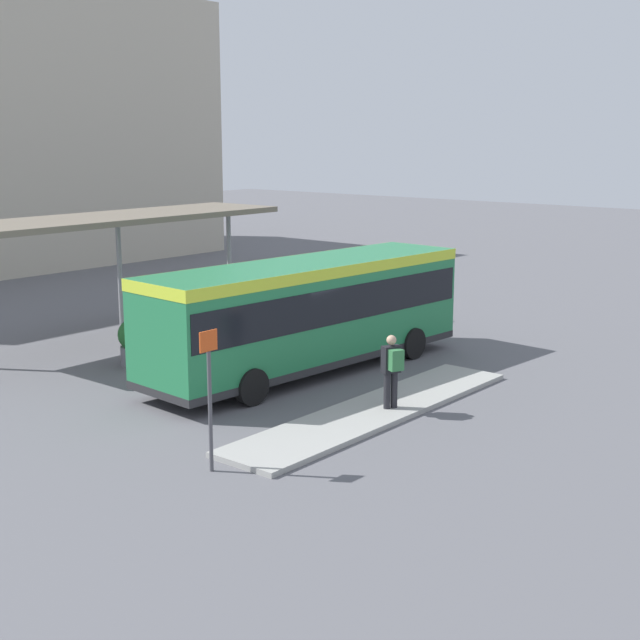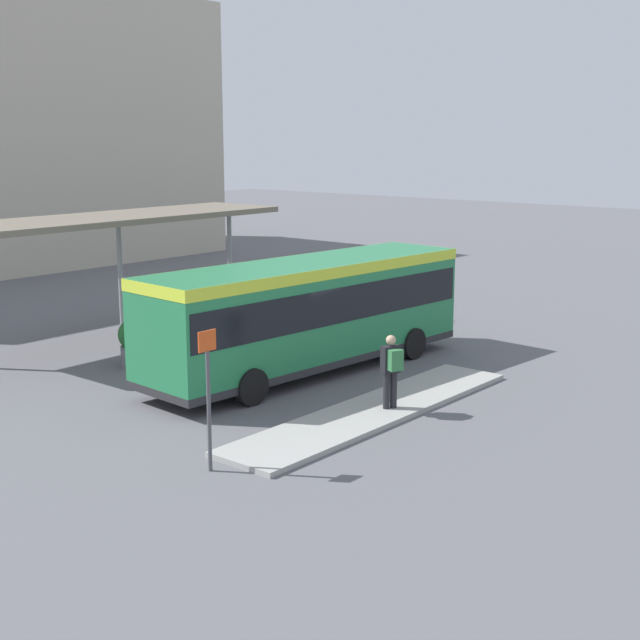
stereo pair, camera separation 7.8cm
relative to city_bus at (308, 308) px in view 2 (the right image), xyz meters
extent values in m
plane|color=#5B5B60|center=(-0.01, 0.00, -1.80)|extent=(120.00, 120.00, 0.00)
cube|color=#9E9E99|center=(-1.84, -3.62, -1.74)|extent=(9.16, 1.80, 0.12)
cube|color=#237A47|center=(-0.01, 0.00, -0.09)|extent=(10.32, 3.15, 2.71)
cube|color=#C6DB33|center=(-0.01, 0.00, 1.12)|extent=(10.34, 3.17, 0.30)
cube|color=black|center=(-0.01, 0.00, 0.24)|extent=(10.12, 3.16, 0.95)
cube|color=black|center=(5.04, -0.36, 0.24)|extent=(0.24, 2.24, 1.04)
cube|color=#28282B|center=(-0.01, 0.00, -1.35)|extent=(10.33, 3.16, 0.20)
cylinder|color=black|center=(3.22, 0.94, -1.33)|extent=(0.94, 0.34, 0.92)
cylinder|color=black|center=(3.05, -1.39, -1.33)|extent=(0.94, 0.34, 0.92)
cylinder|color=black|center=(-3.07, 1.39, -1.33)|extent=(0.94, 0.34, 0.92)
cylinder|color=black|center=(-3.24, -0.94, -1.33)|extent=(0.94, 0.34, 0.92)
cylinder|color=#232328|center=(-1.69, -3.84, -1.25)|extent=(0.16, 0.16, 0.86)
cylinder|color=#232328|center=(-1.51, -3.91, -1.25)|extent=(0.16, 0.16, 0.86)
cube|color=black|center=(-1.60, -3.88, -0.50)|extent=(0.48, 0.38, 0.64)
cube|color=#337542|center=(-1.69, -4.08, -0.47)|extent=(0.38, 0.32, 0.49)
sphere|color=tan|center=(-1.60, -3.88, -0.04)|extent=(0.23, 0.23, 0.23)
torus|color=black|center=(8.06, 1.08, -1.46)|extent=(0.08, 0.67, 0.67)
torus|color=black|center=(8.10, 1.99, -1.46)|extent=(0.08, 0.67, 0.67)
cylinder|color=orange|center=(8.08, 1.54, -1.25)|extent=(0.07, 0.71, 0.04)
cylinder|color=orange|center=(8.09, 1.70, -1.30)|extent=(0.04, 0.04, 0.33)
cube|color=black|center=(8.09, 1.70, -1.14)|extent=(0.08, 0.18, 0.04)
cylinder|color=orange|center=(8.06, 1.18, -1.17)|extent=(0.48, 0.06, 0.03)
torus|color=black|center=(7.98, 1.84, -1.44)|extent=(0.12, 0.73, 0.73)
torus|color=black|center=(8.08, 2.82, -1.44)|extent=(0.12, 0.73, 0.73)
cylinder|color=red|center=(8.03, 2.33, -1.20)|extent=(0.12, 0.77, 0.04)
cylinder|color=red|center=(8.05, 2.50, -1.26)|extent=(0.04, 0.04, 0.36)
cube|color=black|center=(8.05, 2.50, -1.08)|extent=(0.09, 0.19, 0.04)
cylinder|color=red|center=(7.99, 1.93, -1.11)|extent=(0.48, 0.08, 0.03)
torus|color=black|center=(7.93, 2.64, -1.45)|extent=(0.10, 0.71, 0.70)
torus|color=black|center=(8.00, 3.59, -1.45)|extent=(0.10, 0.71, 0.70)
cylinder|color=silver|center=(7.97, 3.12, -1.22)|extent=(0.09, 0.74, 0.04)
cylinder|color=silver|center=(7.98, 3.29, -1.28)|extent=(0.04, 0.04, 0.35)
cube|color=black|center=(7.98, 3.29, -1.10)|extent=(0.08, 0.18, 0.04)
cylinder|color=silver|center=(7.94, 2.74, -1.14)|extent=(0.48, 0.07, 0.03)
cube|color=#706656|center=(-0.68, 7.23, 2.07)|extent=(11.39, 3.17, 0.18)
cylinder|color=gray|center=(4.16, 7.23, 0.09)|extent=(0.16, 0.16, 3.77)
cylinder|color=gray|center=(-0.68, 7.23, 0.09)|extent=(0.16, 0.16, 3.77)
cylinder|color=slate|center=(-2.58, 4.27, -1.52)|extent=(0.78, 0.78, 0.55)
sphere|color=#235B28|center=(-2.58, 4.27, -0.91)|extent=(0.90, 0.90, 0.90)
cylinder|color=#4C4C51|center=(-6.85, -3.33, -0.60)|extent=(0.08, 0.08, 2.40)
cube|color=#D84C19|center=(-6.85, -3.33, 0.80)|extent=(0.44, 0.03, 0.40)
camera|label=1|loc=(-18.12, -15.37, 4.62)|focal=50.00mm
camera|label=2|loc=(-18.07, -15.43, 4.62)|focal=50.00mm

